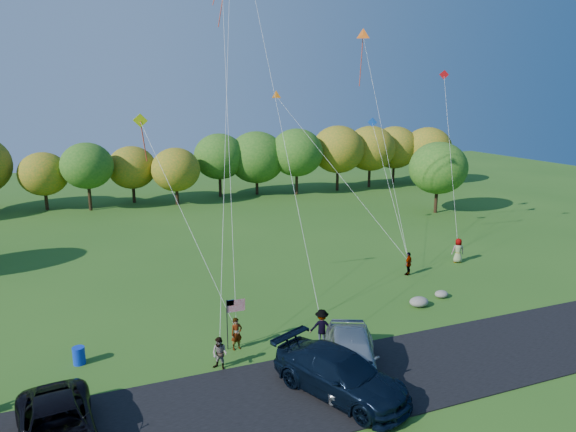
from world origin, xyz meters
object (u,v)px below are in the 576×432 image
Objects in this scene: flyer_a at (237,334)px; flyer_d at (408,264)px; minivan_dark at (57,428)px; minivan_navy at (340,374)px; flyer_e at (458,250)px; flyer_b at (220,354)px; flyer_c at (322,327)px; trash_barrel at (79,356)px; minivan_silver at (351,355)px.

flyer_d reaches higher than flyer_a.
minivan_dark is 10.74m from minivan_navy.
flyer_a reaches higher than minivan_dark.
minivan_dark is 3.07× the size of flyer_e.
flyer_b is at bearing 112.40° from minivan_navy.
flyer_c reaches higher than flyer_a.
flyer_a is at bearing 25.27° from minivan_dark.
flyer_b is 5.34m from flyer_c.
flyer_e reaches higher than flyer_b.
flyer_a is 7.30m from trash_barrel.
flyer_b is 21.88m from flyer_e.
flyer_a is 1.97× the size of trash_barrel.
flyer_b is (-5.20, 2.72, -0.27)m from minivan_silver.
flyer_a is 20.18m from flyer_e.
flyer_a is at bearing 37.65° from flyer_e.
flyer_c is 11.50m from trash_barrel.
flyer_a is 0.99× the size of flyer_d.
flyer_b is (6.60, 3.22, -0.07)m from minivan_dark.
flyer_a is at bearing 157.49° from minivan_silver.
minivan_navy is 12.09m from trash_barrel.
minivan_silver is 5.84m from flyer_a.
flyer_c reaches higher than minivan_dark.
trash_barrel is (-26.12, -5.65, -0.50)m from flyer_e.
minivan_dark is 3.65× the size of flyer_b.
minivan_navy is at bearing 11.76° from flyer_d.
trash_barrel is (-7.17, 1.29, -0.40)m from flyer_a.
flyer_c is at bearing 1.34° from flyer_d.
flyer_c reaches higher than flyer_d.
minivan_silver is 3.15× the size of flyer_e.
minivan_navy reaches higher than trash_barrel.
flyer_e is (18.94, 6.94, 0.10)m from flyer_a.
flyer_b is at bearing 26.29° from flyer_c.
flyer_e is at bearing 157.05° from flyer_d.
minivan_navy is 1.56m from minivan_silver.
flyer_c is at bearing 112.61° from minivan_silver.
trash_barrel is (-11.15, 5.56, -0.63)m from minivan_silver.
minivan_dark is at bearing -96.17° from trash_barrel.
flyer_e is at bearing 12.92° from minivan_navy.
minivan_navy is at bearing 55.04° from flyer_e.
minivan_silver is at bearing 108.83° from flyer_c.
minivan_silver is at bearing 16.50° from flyer_b.
flyer_c is 1.12× the size of flyer_d.
minivan_navy reaches higher than minivan_dark.
flyer_d is at bearing 11.87° from flyer_a.
flyer_a is 4.21m from flyer_c.
minivan_dark is 11.82m from minivan_silver.
minivan_dark is 0.91× the size of minivan_navy.
minivan_navy is at bearing -9.36° from minivan_dark.
flyer_b is at bearing -7.66° from flyer_d.
flyer_c is 2.21× the size of trash_barrel.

